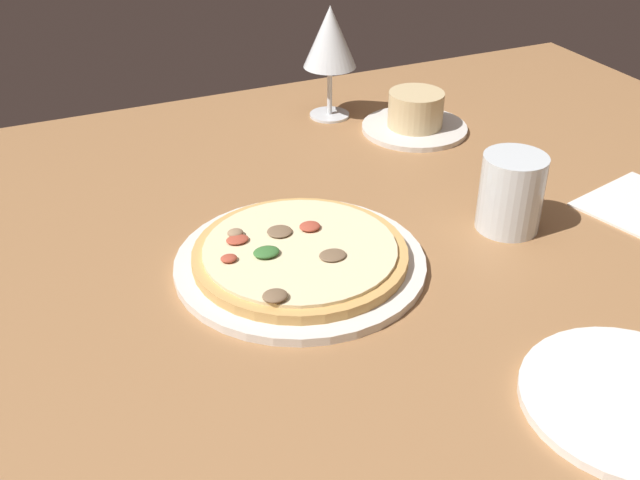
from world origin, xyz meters
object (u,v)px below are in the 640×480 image
(side_plate, at_px, (632,401))
(water_glass, at_px, (511,196))
(pizza_main, at_px, (301,259))
(wine_glass_far, at_px, (330,40))
(ramekin_on_saucer, at_px, (415,116))

(side_plate, bearing_deg, water_glass, 74.26)
(pizza_main, bearing_deg, wine_glass_far, 60.96)
(wine_glass_far, xyz_separation_m, water_glass, (0.05, -0.41, -0.08))
(ramekin_on_saucer, xyz_separation_m, wine_glass_far, (-0.10, 0.11, 0.10))
(wine_glass_far, distance_m, water_glass, 0.42)
(ramekin_on_saucer, relative_size, wine_glass_far, 0.92)
(water_glass, bearing_deg, wine_glass_far, 96.93)
(pizza_main, xyz_separation_m, water_glass, (0.26, -0.02, 0.03))
(pizza_main, height_order, water_glass, water_glass)
(water_glass, bearing_deg, pizza_main, 175.59)
(pizza_main, height_order, ramekin_on_saucer, ramekin_on_saucer)
(wine_glass_far, height_order, water_glass, wine_glass_far)
(ramekin_on_saucer, bearing_deg, wine_glass_far, 131.80)
(ramekin_on_saucer, distance_m, wine_glass_far, 0.18)
(pizza_main, relative_size, ramekin_on_saucer, 1.73)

